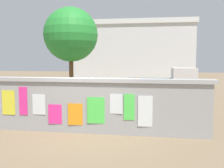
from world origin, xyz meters
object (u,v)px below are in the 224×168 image
at_px(auto_rickshaw_truck, 164,85).
at_px(car_parked, 75,92).
at_px(person_walking, 136,93).
at_px(motorcycle, 106,111).
at_px(tree_roadside, 71,35).
at_px(bicycle_near, 163,116).

distance_m(auto_rickshaw_truck, car_parked, 4.86).
bearing_deg(auto_rickshaw_truck, person_walking, -107.10).
height_order(motorcycle, tree_roadside, tree_roadside).
bearing_deg(car_parked, auto_rickshaw_truck, 28.80).
xyz_separation_m(motorcycle, person_walking, (0.99, 1.20, 0.52)).
height_order(auto_rickshaw_truck, car_parked, auto_rickshaw_truck).
height_order(car_parked, tree_roadside, tree_roadside).
distance_m(car_parked, tree_roadside, 8.35).
xyz_separation_m(car_parked, bicycle_near, (4.05, -2.96, -0.37)).
bearing_deg(tree_roadside, bicycle_near, -57.11).
xyz_separation_m(car_parked, tree_roadside, (-2.53, 7.21, 3.38)).
relative_size(auto_rickshaw_truck, tree_roadside, 0.59).
bearing_deg(bicycle_near, motorcycle, 175.49).
bearing_deg(auto_rickshaw_truck, motorcycle, -113.22).
height_order(car_parked, bicycle_near, car_parked).
bearing_deg(person_walking, car_parked, 152.30).
relative_size(auto_rickshaw_truck, car_parked, 0.95).
bearing_deg(person_walking, bicycle_near, -53.64).
bearing_deg(motorcycle, person_walking, 50.37).
height_order(auto_rickshaw_truck, tree_roadside, tree_roadside).
distance_m(person_walking, tree_roadside, 10.88).
xyz_separation_m(bicycle_near, tree_roadside, (-6.58, 10.17, 3.74)).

